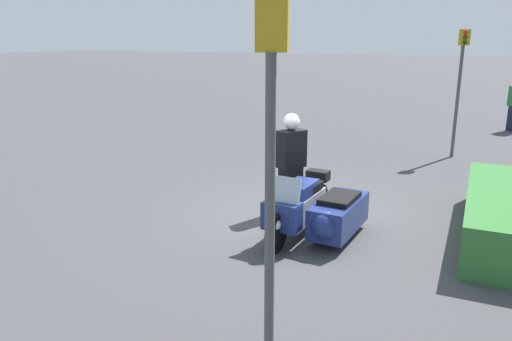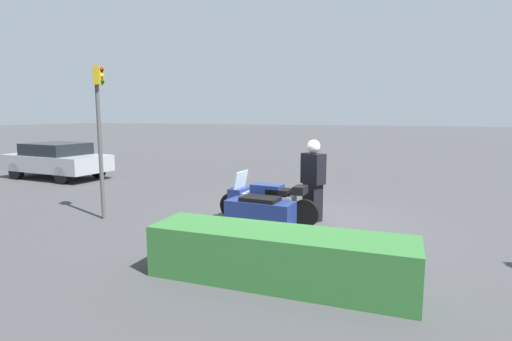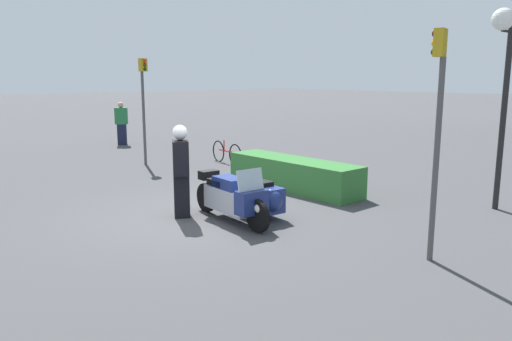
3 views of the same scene
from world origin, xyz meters
The scene contains 9 objects.
ground_plane centered at (0.00, 0.00, 0.00)m, with size 160.00×160.00×0.00m, color #424244.
police_motorcycle centered at (0.86, 0.60, 0.46)m, with size 2.40×1.35×1.14m.
officer_rider centered at (-0.13, -0.25, 0.99)m, with size 0.60×0.53×1.87m.
hedge_bush_curbside centered at (-0.40, 3.26, 0.39)m, with size 3.85×0.96×0.77m, color #337033.
twin_lamp_post centered at (3.87, 5.14, 3.42)m, with size 0.43×1.30×4.14m.
traffic_light_near centered at (4.49, 1.25, 2.29)m, with size 0.22×0.29×3.49m.
traffic_light_far centered at (-6.06, 2.27, 2.22)m, with size 0.23×0.29×3.37m.
pedestrian_bystander centered at (-11.06, 3.96, 0.89)m, with size 0.54×0.59×1.78m.
bicycle_parked centered at (-4.47, 4.34, 0.35)m, with size 1.79×0.27×0.78m.
Camera 3 is at (8.23, -5.67, 2.81)m, focal length 35.00 mm.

